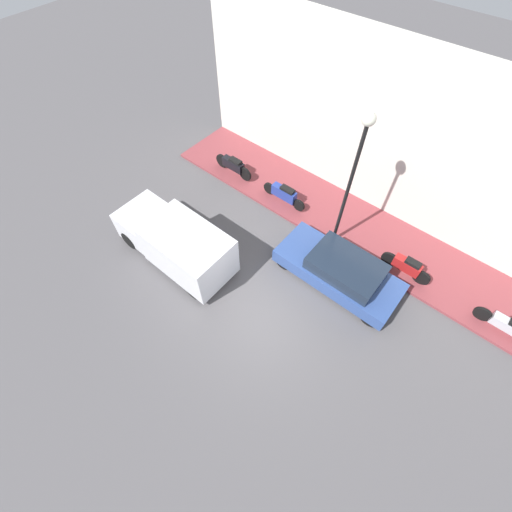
% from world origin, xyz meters
% --- Properties ---
extents(ground_plane, '(60.00, 60.00, 0.00)m').
position_xyz_m(ground_plane, '(0.00, 0.00, 0.00)').
color(ground_plane, '#514F51').
extents(sidewalk, '(2.87, 16.33, 0.12)m').
position_xyz_m(sidewalk, '(5.27, 0.00, 0.06)').
color(sidewalk, brown).
rests_on(sidewalk, ground_plane).
extents(building_facade, '(0.30, 16.33, 6.29)m').
position_xyz_m(building_facade, '(6.85, 0.00, 3.14)').
color(building_facade, silver).
rests_on(building_facade, ground_plane).
extents(parked_car, '(1.80, 4.38, 1.22)m').
position_xyz_m(parked_car, '(2.73, -1.14, 0.59)').
color(parked_car, '#2D4784').
rests_on(parked_car, ground_plane).
extents(delivery_van, '(1.85, 4.60, 1.84)m').
position_xyz_m(delivery_van, '(-0.18, 3.91, 0.94)').
color(delivery_van, silver).
rests_on(delivery_van, ground_plane).
extents(motorcycle_black, '(0.30, 1.99, 0.80)m').
position_xyz_m(motorcycle_black, '(4.48, 5.36, 0.56)').
color(motorcycle_black, black).
rests_on(motorcycle_black, sidewalk).
extents(motorcycle_red, '(0.30, 1.80, 0.81)m').
position_xyz_m(motorcycle_red, '(4.39, -2.83, 0.56)').
color(motorcycle_red, '#B21E1E').
rests_on(motorcycle_red, sidewalk).
extents(scooter_silver, '(0.30, 2.14, 0.73)m').
position_xyz_m(scooter_silver, '(4.36, -6.34, 0.52)').
color(scooter_silver, '#B7B7BF').
rests_on(scooter_silver, sidewalk).
extents(motorcycle_blue, '(0.30, 2.05, 0.81)m').
position_xyz_m(motorcycle_blue, '(4.51, 2.60, 0.55)').
color(motorcycle_blue, navy).
rests_on(motorcycle_blue, sidewalk).
extents(streetlamp, '(0.39, 0.39, 5.31)m').
position_xyz_m(streetlamp, '(4.09, -0.10, 3.79)').
color(streetlamp, black).
rests_on(streetlamp, sidewalk).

